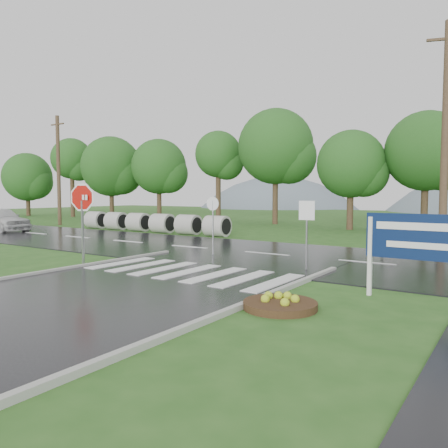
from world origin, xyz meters
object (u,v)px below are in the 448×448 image
Objects in this scene: estate_billboard at (417,241)px; culvert_pipes at (150,223)px; stop_sign at (82,205)px; car_white at (1,232)px.

culvert_pipes is at bearing 151.10° from estate_billboard.
culvert_pipes is 3.93× the size of stop_sign.
culvert_pipes is 5.14× the size of estate_billboard.
culvert_pipes is 9.76m from car_white.
stop_sign reaches higher than car_white.
estate_billboard is at bearing 4.71° from stop_sign.
culvert_pipes is 12.90m from stop_sign.
car_white is (-8.15, -5.34, -0.60)m from culvert_pipes.
car_white is at bearing 160.65° from stop_sign.
estate_billboard is (17.76, -9.80, 0.78)m from culvert_pipes.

